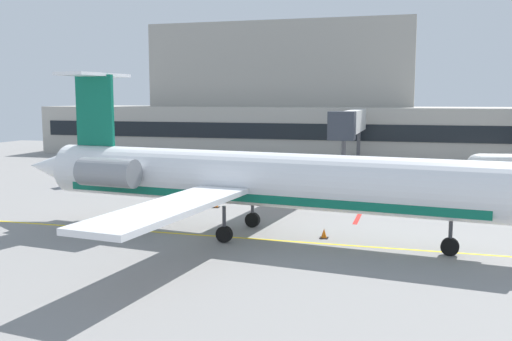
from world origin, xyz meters
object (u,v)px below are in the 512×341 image
regional_jet (252,179)px  fuel_tank (503,165)px  pushback_tractor (460,179)px  belt_loader (83,176)px  baggage_tug (359,186)px

regional_jet → fuel_tank: (17.21, 29.11, -1.92)m
pushback_tractor → belt_loader: 33.65m
baggage_tug → fuel_tank: 19.63m
pushback_tractor → belt_loader: (-32.80, -7.54, 0.05)m
regional_jet → baggage_tug: size_ratio=8.72×
regional_jet → pushback_tractor: bearing=59.4°
belt_loader → fuel_tank: size_ratio=0.54×
baggage_tug → fuel_tank: size_ratio=0.56×
pushback_tractor → fuel_tank: size_ratio=0.54×
regional_jet → baggage_tug: (4.73, 13.97, -2.28)m
baggage_tug → pushback_tractor: size_ratio=1.03×
baggage_tug → pushback_tractor: baggage_tug is taller
regional_jet → belt_loader: bearing=144.8°
pushback_tractor → fuel_tank: 8.70m
regional_jet → pushback_tractor: size_ratio=9.01×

